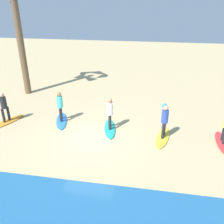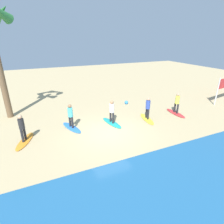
% 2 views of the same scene
% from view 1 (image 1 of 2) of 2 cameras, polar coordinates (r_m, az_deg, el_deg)
% --- Properties ---
extents(ground_plane, '(60.00, 60.00, 0.00)m').
position_cam_1_polar(ground_plane, '(11.73, -5.09, -6.49)').
color(ground_plane, tan).
extents(surfboard_red, '(0.64, 2.12, 0.09)m').
position_cam_1_polar(surfboard_red, '(12.50, 24.79, -6.60)').
color(surfboard_red, red).
rests_on(surfboard_red, ground).
extents(surfboard_yellow, '(0.94, 2.17, 0.09)m').
position_cam_1_polar(surfboard_yellow, '(12.01, 12.00, -5.92)').
color(surfboard_yellow, yellow).
rests_on(surfboard_yellow, ground).
extents(surfer_yellow, '(0.32, 0.45, 1.64)m').
position_cam_1_polar(surfer_yellow, '(11.54, 12.44, -1.70)').
color(surfer_yellow, '#232328').
rests_on(surfer_yellow, surfboard_yellow).
extents(surfboard_teal, '(0.97, 2.17, 0.09)m').
position_cam_1_polar(surfboard_teal, '(12.51, -0.51, -3.95)').
color(surfboard_teal, teal).
rests_on(surfboard_teal, ground).
extents(surfer_teal, '(0.32, 0.45, 1.64)m').
position_cam_1_polar(surfer_teal, '(12.06, -0.53, 0.16)').
color(surfer_teal, '#232328').
rests_on(surfer_teal, surfboard_teal).
extents(surfboard_blue, '(1.20, 2.17, 0.09)m').
position_cam_1_polar(surfboard_blue, '(13.59, -11.92, -2.04)').
color(surfboard_blue, blue).
rests_on(surfboard_blue, ground).
extents(surfer_blue, '(0.32, 0.44, 1.64)m').
position_cam_1_polar(surfer_blue, '(13.17, -12.30, 1.80)').
color(surfer_blue, '#232328').
rests_on(surfer_blue, surfboard_blue).
extents(surfboard_orange, '(1.33, 2.15, 0.09)m').
position_cam_1_polar(surfboard_orange, '(14.41, -23.65, -2.10)').
color(surfboard_orange, orange).
rests_on(surfboard_orange, ground).
extents(surfer_orange, '(0.32, 0.44, 1.64)m').
position_cam_1_polar(surfer_orange, '(14.01, -24.34, 1.50)').
color(surfer_orange, '#232328').
rests_on(surfer_orange, surfboard_orange).
extents(beach_ball, '(0.32, 0.32, 0.32)m').
position_cam_1_polar(beach_ball, '(15.21, 12.40, 1.44)').
color(beach_ball, '#338CE5').
rests_on(beach_ball, ground).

